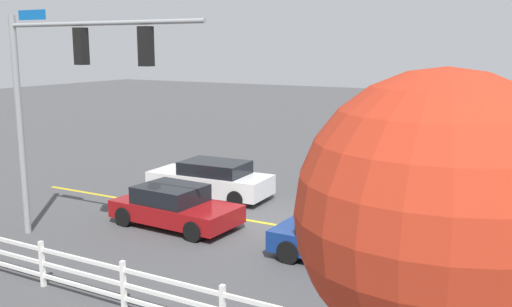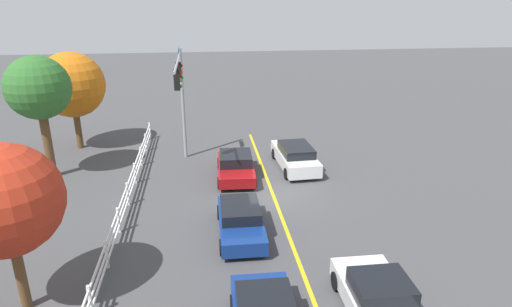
% 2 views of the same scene
% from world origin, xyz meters
% --- Properties ---
extents(ground_plane, '(120.00, 120.00, 0.00)m').
position_xyz_m(ground_plane, '(0.00, 0.00, 0.00)').
color(ground_plane, '#444447').
extents(lane_center_stripe, '(28.00, 0.16, 0.01)m').
position_xyz_m(lane_center_stripe, '(-4.00, 0.00, 0.00)').
color(lane_center_stripe, gold).
rests_on(lane_center_stripe, ground_plane).
extents(signal_assembly, '(6.94, 0.38, 6.79)m').
position_xyz_m(signal_assembly, '(3.95, 4.50, 4.77)').
color(signal_assembly, gray).
rests_on(signal_assembly, ground_plane).
extents(car_1, '(4.83, 2.14, 1.43)m').
position_xyz_m(car_1, '(3.29, -1.88, 0.71)').
color(car_1, silver).
rests_on(car_1, ground_plane).
extents(car_2, '(4.30, 1.94, 1.28)m').
position_xyz_m(car_2, '(-3.76, 1.98, 0.64)').
color(car_2, navy).
rests_on(car_2, ground_plane).
extents(car_3, '(4.25, 2.19, 1.33)m').
position_xyz_m(car_3, '(2.34, 1.67, 0.65)').
color(car_3, maroon).
rests_on(car_3, ground_plane).
extents(tree_1, '(3.44, 3.44, 5.56)m').
position_xyz_m(tree_1, '(-7.48, 9.29, 3.83)').
color(tree_1, brown).
rests_on(tree_1, ground_plane).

